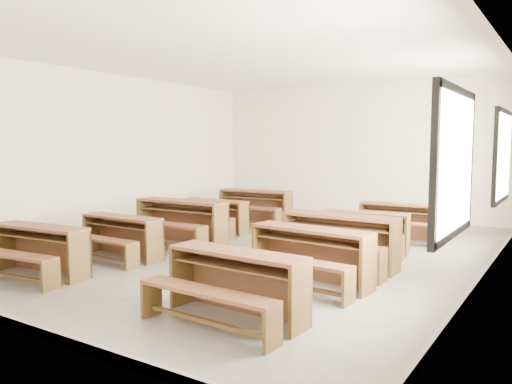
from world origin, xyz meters
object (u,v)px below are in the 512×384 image
Objects in this scene: desk_set_1 at (120,234)px; desk_set_3 at (213,214)px; desk_set_0 at (37,247)px; desk_set_7 at (338,237)px; desk_set_8 at (363,229)px; desk_set_9 at (400,219)px; desk_set_4 at (254,204)px; desk_set_5 at (234,280)px; desk_set_2 at (179,219)px; desk_set_6 at (309,252)px.

desk_set_3 is at bearing 95.21° from desk_set_1.
desk_set_7 is at bearing 33.88° from desk_set_0.
desk_set_9 is at bearing 74.63° from desk_set_8.
desk_set_0 is at bearing -125.12° from desk_set_9.
desk_set_7 is (3.25, -2.76, 0.01)m from desk_set_4.
desk_set_9 is at bearing 18.94° from desk_set_3.
desk_set_5 is at bearing -4.28° from desk_set_0.
desk_set_0 is 5.02m from desk_set_8.
desk_set_6 is at bearing -20.47° from desk_set_2.
desk_set_1 is 0.88× the size of desk_set_6.
desk_set_6 is at bearing 5.20° from desk_set_1.
desk_set_7 reaches higher than desk_set_4.
desk_set_5 is 3.84m from desk_set_8.
desk_set_3 is (-0.10, 4.01, -0.01)m from desk_set_0.
desk_set_0 reaches higher than desk_set_3.
desk_set_1 is at bearing 79.76° from desk_set_0.
desk_set_2 is 4.00m from desk_set_5.
desk_set_4 is at bearing 140.46° from desk_set_7.
desk_set_9 is (3.35, 5.27, -0.00)m from desk_set_0.
desk_set_3 is at bearing 158.72° from desk_set_7.
desk_set_0 is at bearing -94.38° from desk_set_4.
desk_set_6 is 1.05m from desk_set_7.
desk_set_1 is 0.96× the size of desk_set_8.
desk_set_1 reaches higher than desk_set_8.
desk_set_0 is 2.67m from desk_set_2.
desk_set_8 is (3.14, 3.91, -0.02)m from desk_set_0.
desk_set_2 is at bearing 165.74° from desk_set_6.
desk_set_7 is at bearing 97.96° from desk_set_6.
desk_set_4 is 3.50m from desk_set_8.
desk_set_6 reaches higher than desk_set_3.
desk_set_5 is at bearing -21.74° from desk_set_1.
desk_set_3 is (-0.21, 2.66, -0.00)m from desk_set_1.
desk_set_6 is at bearing 20.43° from desk_set_0.
desk_set_0 is 0.92× the size of desk_set_7.
desk_set_0 is at bearing -95.56° from desk_set_2.
desk_set_9 is (3.24, 3.92, 0.01)m from desk_set_1.
desk_set_1 is 3.97m from desk_set_8.
desk_set_1 is 3.38m from desk_set_7.
desk_set_4 reaches higher than desk_set_3.
desk_set_2 is 3.29m from desk_set_6.
desk_set_9 is (0.13, 5.20, -0.01)m from desk_set_5.
desk_set_4 is 1.04× the size of desk_set_6.
desk_set_5 reaches higher than desk_set_1.
desk_set_0 is 1.08× the size of desk_set_1.
desk_set_3 reaches higher than desk_set_8.
desk_set_5 is at bearing -63.37° from desk_set_4.
desk_set_9 is at bearing 91.02° from desk_set_5.
desk_set_6 reaches higher than desk_set_5.
desk_set_2 reaches higher than desk_set_6.
desk_set_3 is 0.85× the size of desk_set_4.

